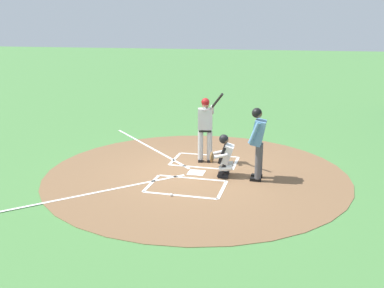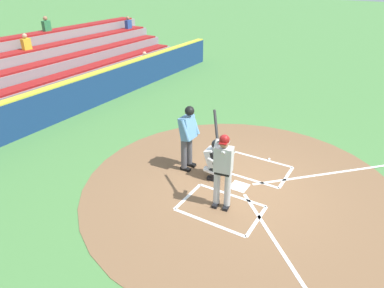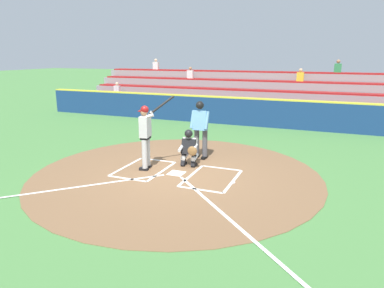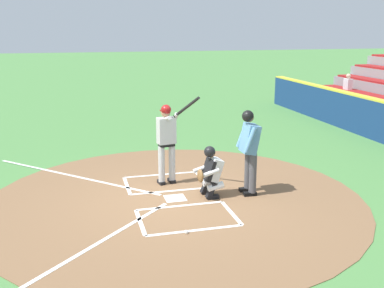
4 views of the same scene
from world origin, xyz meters
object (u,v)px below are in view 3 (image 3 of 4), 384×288
Objects in this scene: batter at (146,133)px; baseball at (234,183)px; catcher at (189,147)px; plate_umpire at (200,126)px.

batter is 28.76× the size of baseball.
plate_umpire reaches higher than catcher.
batter is 1.91m from plate_umpire.
batter is at bearing 55.86° from plate_umpire.
catcher is at bearing -145.32° from batter.
batter is at bearing -4.57° from baseball.
batter is 2.89m from baseball.
catcher is at bearing -29.72° from baseball.
batter reaches higher than baseball.
plate_umpire is at bearing -48.10° from baseball.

